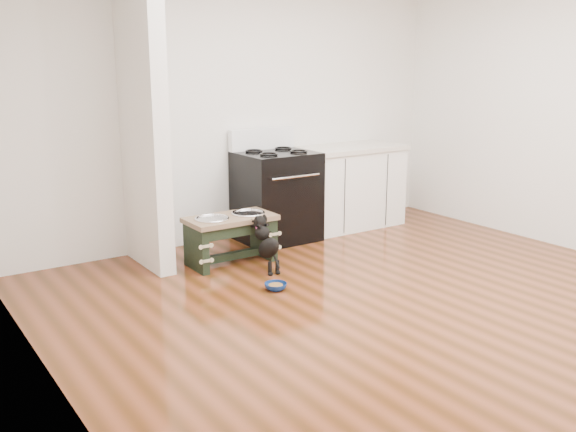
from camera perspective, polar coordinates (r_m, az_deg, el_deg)
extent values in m
plane|color=#43220C|center=(4.99, 10.31, -8.08)|extent=(5.00, 5.00, 0.00)
plane|color=silver|center=(6.66, -4.53, 9.50)|extent=(5.00, 0.00, 5.00)
plane|color=silver|center=(3.40, -20.42, 4.65)|extent=(0.00, 5.00, 5.00)
cube|color=silver|center=(5.80, -12.77, 8.58)|extent=(0.15, 0.80, 2.70)
cube|color=black|center=(6.63, -1.03, 1.74)|extent=(0.76, 0.65, 0.92)
cube|color=black|center=(6.39, 0.49, 0.74)|extent=(0.58, 0.02, 0.50)
cylinder|color=silver|center=(6.29, 0.71, 3.51)|extent=(0.56, 0.02, 0.02)
cube|color=white|center=(6.76, -2.33, 6.87)|extent=(0.76, 0.08, 0.22)
torus|color=black|center=(6.33, -1.72, 5.51)|extent=(0.18, 0.18, 0.02)
torus|color=black|center=(6.53, 0.96, 5.77)|extent=(0.18, 0.18, 0.02)
torus|color=black|center=(6.57, -3.04, 5.80)|extent=(0.18, 0.18, 0.02)
torus|color=black|center=(6.76, -0.42, 6.04)|extent=(0.18, 0.18, 0.02)
cube|color=white|center=(7.22, 5.39, 2.44)|extent=(1.20, 0.60, 0.86)
cube|color=#BCB3A0|center=(7.15, 5.47, 6.02)|extent=(1.24, 0.64, 0.05)
cube|color=black|center=(7.11, 6.65, -0.91)|extent=(1.20, 0.06, 0.10)
cube|color=black|center=(5.78, -8.17, -2.86)|extent=(0.07, 0.39, 0.40)
cube|color=black|center=(6.11, -2.18, -1.81)|extent=(0.07, 0.39, 0.40)
cube|color=black|center=(5.75, -4.26, -1.30)|extent=(0.64, 0.03, 0.10)
cube|color=black|center=(5.98, -5.07, -3.55)|extent=(0.64, 0.07, 0.07)
cube|color=brown|center=(5.88, -5.14, -0.24)|extent=(0.81, 0.43, 0.04)
cylinder|color=silver|center=(5.79, -6.77, -0.47)|extent=(0.28, 0.28, 0.05)
cylinder|color=silver|center=(5.97, -3.56, 0.02)|extent=(0.28, 0.28, 0.05)
torus|color=silver|center=(5.79, -6.78, -0.22)|extent=(0.32, 0.32, 0.02)
torus|color=silver|center=(5.96, -3.56, 0.27)|extent=(0.32, 0.32, 0.02)
cylinder|color=black|center=(5.62, -1.62, -4.69)|extent=(0.04, 0.04, 0.12)
cylinder|color=black|center=(5.66, -0.96, -4.56)|extent=(0.04, 0.04, 0.12)
sphere|color=black|center=(5.63, -1.56, -5.19)|extent=(0.04, 0.04, 0.04)
sphere|color=black|center=(5.67, -0.89, -5.04)|extent=(0.04, 0.04, 0.04)
ellipsoid|color=black|center=(5.65, -1.73, -2.87)|extent=(0.14, 0.33, 0.29)
sphere|color=black|center=(5.71, -2.30, -1.49)|extent=(0.13, 0.13, 0.13)
sphere|color=black|center=(5.72, -2.52, -0.55)|extent=(0.12, 0.12, 0.12)
sphere|color=black|center=(5.76, -3.24, -0.44)|extent=(0.04, 0.04, 0.04)
sphere|color=black|center=(5.80, -2.60, -0.34)|extent=(0.04, 0.04, 0.04)
cylinder|color=black|center=(5.58, -1.01, -4.11)|extent=(0.02, 0.09, 0.11)
torus|color=#CE3C7A|center=(5.71, -2.43, -1.02)|extent=(0.11, 0.07, 0.10)
imported|color=navy|center=(5.28, -1.10, -6.28)|extent=(0.23, 0.23, 0.06)
cylinder|color=brown|center=(5.28, -1.10, -6.24)|extent=(0.12, 0.12, 0.02)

